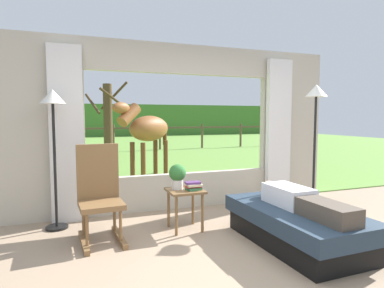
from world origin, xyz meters
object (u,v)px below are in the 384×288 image
book_stack (193,186)px  floor_lamp_right (316,110)px  reclining_person (299,200)px  horse (147,129)px  floor_lamp_left (53,117)px  pasture_tree (108,118)px  rocking_chair (100,194)px  side_table (185,197)px  recliner_sofa (296,226)px  potted_plant (178,175)px

book_stack → floor_lamp_right: floor_lamp_right is taller
reclining_person → horse: 4.69m
floor_lamp_left → pasture_tree: size_ratio=0.65×
reclining_person → rocking_chair: (-2.06, 0.97, 0.02)m
side_table → pasture_tree: (-0.10, 8.29, 0.98)m
recliner_sofa → floor_lamp_right: bearing=41.0°
recliner_sofa → side_table: side_table is taller
floor_lamp_left → pasture_tree: pasture_tree is taller
side_table → potted_plant: potted_plant is taller
book_stack → pasture_tree: bearing=91.3°
book_stack → floor_lamp_left: (-1.64, 0.67, 0.87)m
side_table → floor_lamp_right: bearing=2.3°
potted_plant → horse: horse is taller
reclining_person → floor_lamp_right: 1.81m
potted_plant → pasture_tree: pasture_tree is taller
floor_lamp_right → horse: 4.00m
floor_lamp_left → pasture_tree: (1.44, 7.68, -0.03)m
pasture_tree → rocking_chair: bearing=-96.5°
recliner_sofa → floor_lamp_left: size_ratio=0.97×
rocking_chair → side_table: (1.05, -0.02, -0.12)m
rocking_chair → floor_lamp_left: floor_lamp_left is taller
recliner_sofa → reclining_person: (0.00, -0.05, 0.30)m
reclining_person → horse: bearing=97.1°
reclining_person → rocking_chair: rocking_chair is taller
recliner_sofa → horse: size_ratio=0.99×
side_table → floor_lamp_left: 1.95m
book_stack → horse: horse is taller
floor_lamp_right → horse: (-1.77, 3.56, -0.39)m
recliner_sofa → reclining_person: reclining_person is taller
book_stack → horse: 3.76m
potted_plant → recliner_sofa: bearing=-41.3°
floor_lamp_right → floor_lamp_left: bearing=171.8°
floor_lamp_left → potted_plant: bearing=-20.6°
book_stack → horse: (0.22, 3.71, 0.58)m
book_stack → floor_lamp_left: bearing=157.7°
rocking_chair → side_table: bearing=-5.0°
potted_plant → reclining_person: bearing=-42.8°
potted_plant → floor_lamp_right: (2.17, 0.02, 0.85)m
rocking_chair → potted_plant: size_ratio=3.50×
potted_plant → floor_lamp_right: 2.33m
recliner_sofa → horse: (-0.70, 4.55, 0.94)m
pasture_tree → side_table: bearing=-89.3°
floor_lamp_right → recliner_sofa: bearing=-137.6°
book_stack → floor_lamp_left: size_ratio=0.12×
pasture_tree → horse: bearing=-84.9°
horse → recliner_sofa: bearing=151.1°
potted_plant → pasture_tree: bearing=90.1°
floor_lamp_right → book_stack: bearing=-175.8°
recliner_sofa → floor_lamp_right: size_ratio=0.90×
recliner_sofa → rocking_chair: size_ratio=1.54×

